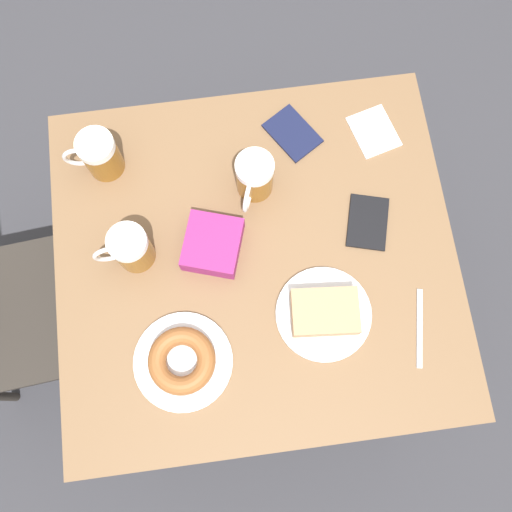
{
  "coord_description": "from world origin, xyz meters",
  "views": [
    {
      "loc": [
        -0.32,
        0.04,
        1.99
      ],
      "look_at": [
        0.0,
        0.0,
        0.77
      ],
      "focal_mm": 40.0,
      "sensor_mm": 36.0,
      "label": 1
    }
  ],
  "objects_px": {
    "plate_with_cake": "(324,313)",
    "passport_far_edge": "(292,133)",
    "beer_mug_center": "(130,249)",
    "fork": "(419,328)",
    "blue_pouch": "(213,245)",
    "napkin_folded": "(374,132)",
    "plate_with_donut": "(182,361)",
    "passport_near_edge": "(368,222)",
    "beer_mug_left": "(254,177)",
    "beer_mug_right": "(99,155)"
  },
  "relations": [
    {
      "from": "napkin_folded",
      "to": "passport_far_edge",
      "type": "relative_size",
      "value": 0.89
    },
    {
      "from": "fork",
      "to": "blue_pouch",
      "type": "height_order",
      "value": "blue_pouch"
    },
    {
      "from": "beer_mug_right",
      "to": "fork",
      "type": "relative_size",
      "value": 0.75
    },
    {
      "from": "beer_mug_right",
      "to": "passport_near_edge",
      "type": "relative_size",
      "value": 0.88
    },
    {
      "from": "plate_with_donut",
      "to": "napkin_folded",
      "type": "distance_m",
      "value": 0.7
    },
    {
      "from": "beer_mug_left",
      "to": "beer_mug_right",
      "type": "relative_size",
      "value": 0.97
    },
    {
      "from": "beer_mug_left",
      "to": "blue_pouch",
      "type": "bearing_deg",
      "value": 140.19
    },
    {
      "from": "passport_far_edge",
      "to": "passport_near_edge",
      "type": "bearing_deg",
      "value": -150.54
    },
    {
      "from": "beer_mug_center",
      "to": "passport_far_edge",
      "type": "relative_size",
      "value": 0.83
    },
    {
      "from": "beer_mug_left",
      "to": "passport_near_edge",
      "type": "distance_m",
      "value": 0.28
    },
    {
      "from": "fork",
      "to": "beer_mug_right",
      "type": "bearing_deg",
      "value": 54.09
    },
    {
      "from": "plate_with_donut",
      "to": "napkin_folded",
      "type": "relative_size",
      "value": 1.56
    },
    {
      "from": "plate_with_cake",
      "to": "passport_far_edge",
      "type": "relative_size",
      "value": 1.37
    },
    {
      "from": "napkin_folded",
      "to": "passport_far_edge",
      "type": "xyz_separation_m",
      "value": [
        0.02,
        0.19,
        0.0
      ]
    },
    {
      "from": "beer_mug_right",
      "to": "napkin_folded",
      "type": "distance_m",
      "value": 0.64
    },
    {
      "from": "beer_mug_center",
      "to": "beer_mug_right",
      "type": "distance_m",
      "value": 0.23
    },
    {
      "from": "beer_mug_left",
      "to": "passport_near_edge",
      "type": "relative_size",
      "value": 0.86
    },
    {
      "from": "passport_near_edge",
      "to": "passport_far_edge",
      "type": "relative_size",
      "value": 0.94
    },
    {
      "from": "passport_far_edge",
      "to": "blue_pouch",
      "type": "distance_m",
      "value": 0.34
    },
    {
      "from": "beer_mug_right",
      "to": "beer_mug_center",
      "type": "bearing_deg",
      "value": -166.93
    },
    {
      "from": "beer_mug_right",
      "to": "passport_far_edge",
      "type": "relative_size",
      "value": 0.83
    },
    {
      "from": "passport_far_edge",
      "to": "blue_pouch",
      "type": "xyz_separation_m",
      "value": [
        -0.26,
        0.22,
        0.02
      ]
    },
    {
      "from": "beer_mug_right",
      "to": "passport_far_edge",
      "type": "xyz_separation_m",
      "value": [
        0.02,
        -0.45,
        -0.06
      ]
    },
    {
      "from": "beer_mug_left",
      "to": "beer_mug_center",
      "type": "bearing_deg",
      "value": 114.22
    },
    {
      "from": "plate_with_cake",
      "to": "fork",
      "type": "height_order",
      "value": "plate_with_cake"
    },
    {
      "from": "fork",
      "to": "blue_pouch",
      "type": "bearing_deg",
      "value": 60.52
    },
    {
      "from": "beer_mug_center",
      "to": "fork",
      "type": "height_order",
      "value": "beer_mug_center"
    },
    {
      "from": "plate_with_donut",
      "to": "napkin_folded",
      "type": "bearing_deg",
      "value": -46.45
    },
    {
      "from": "plate_with_cake",
      "to": "beer_mug_center",
      "type": "xyz_separation_m",
      "value": [
        0.19,
        0.4,
        0.04
      ]
    },
    {
      "from": "beer_mug_left",
      "to": "beer_mug_right",
      "type": "distance_m",
      "value": 0.35
    },
    {
      "from": "plate_with_donut",
      "to": "napkin_folded",
      "type": "xyz_separation_m",
      "value": [
        0.48,
        -0.5,
        -0.02
      ]
    },
    {
      "from": "beer_mug_right",
      "to": "passport_near_edge",
      "type": "height_order",
      "value": "beer_mug_right"
    },
    {
      "from": "napkin_folded",
      "to": "blue_pouch",
      "type": "distance_m",
      "value": 0.47
    },
    {
      "from": "plate_with_cake",
      "to": "beer_mug_right",
      "type": "relative_size",
      "value": 1.64
    },
    {
      "from": "passport_near_edge",
      "to": "blue_pouch",
      "type": "relative_size",
      "value": 0.91
    },
    {
      "from": "plate_with_donut",
      "to": "napkin_folded",
      "type": "height_order",
      "value": "plate_with_donut"
    },
    {
      "from": "passport_far_edge",
      "to": "beer_mug_left",
      "type": "bearing_deg",
      "value": 138.77
    },
    {
      "from": "beer_mug_left",
      "to": "passport_near_edge",
      "type": "xyz_separation_m",
      "value": [
        -0.12,
        -0.24,
        -0.06
      ]
    },
    {
      "from": "beer_mug_center",
      "to": "plate_with_donut",
      "type": "bearing_deg",
      "value": -161.67
    },
    {
      "from": "beer_mug_center",
      "to": "beer_mug_left",
      "type": "bearing_deg",
      "value": -65.78
    },
    {
      "from": "beer_mug_left",
      "to": "passport_far_edge",
      "type": "relative_size",
      "value": 0.81
    },
    {
      "from": "beer_mug_center",
      "to": "passport_near_edge",
      "type": "xyz_separation_m",
      "value": [
        0.01,
        -0.53,
        -0.06
      ]
    },
    {
      "from": "fork",
      "to": "passport_far_edge",
      "type": "relative_size",
      "value": 1.12
    },
    {
      "from": "blue_pouch",
      "to": "beer_mug_right",
      "type": "bearing_deg",
      "value": 44.45
    },
    {
      "from": "beer_mug_right",
      "to": "blue_pouch",
      "type": "height_order",
      "value": "beer_mug_right"
    },
    {
      "from": "passport_far_edge",
      "to": "blue_pouch",
      "type": "relative_size",
      "value": 0.96
    },
    {
      "from": "plate_with_donut",
      "to": "beer_mug_right",
      "type": "relative_size",
      "value": 1.66
    },
    {
      "from": "passport_far_edge",
      "to": "plate_with_donut",
      "type": "bearing_deg",
      "value": 148.11
    },
    {
      "from": "beer_mug_right",
      "to": "fork",
      "type": "bearing_deg",
      "value": -125.91
    },
    {
      "from": "beer_mug_center",
      "to": "passport_near_edge",
      "type": "distance_m",
      "value": 0.53
    }
  ]
}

